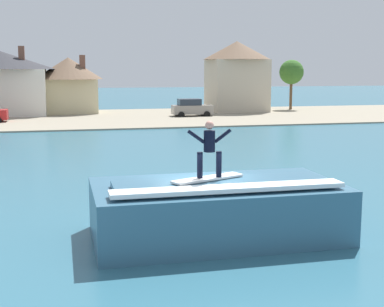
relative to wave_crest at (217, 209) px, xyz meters
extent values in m
plane|color=#2F6479|center=(-0.30, 0.68, -0.83)|extent=(260.00, 260.00, 0.00)
cube|color=#35627C|center=(0.00, 0.03, -0.05)|extent=(7.09, 3.76, 1.57)
cube|color=#35627C|center=(0.00, -0.44, 0.83)|extent=(6.03, 1.69, 0.17)
cube|color=white|center=(0.00, -1.19, 0.87)|extent=(6.39, 0.68, 0.12)
cube|color=white|center=(-0.33, -0.19, 0.96)|extent=(2.26, 1.33, 0.06)
cube|color=black|center=(-0.33, -0.19, 0.99)|extent=(1.92, 0.86, 0.01)
cylinder|color=black|center=(-0.57, -0.21, 1.36)|extent=(0.16, 0.16, 0.73)
cylinder|color=black|center=(-0.02, -0.21, 1.36)|extent=(0.16, 0.16, 0.73)
cylinder|color=black|center=(-0.30, -0.21, 2.02)|extent=(0.32, 0.32, 0.60)
sphere|color=tan|center=(-0.30, -0.21, 2.47)|extent=(0.24, 0.24, 0.24)
cylinder|color=black|center=(-0.68, -0.21, 2.16)|extent=(0.50, 0.10, 0.40)
cylinder|color=black|center=(0.09, -0.21, 2.16)|extent=(0.50, 0.10, 0.40)
cube|color=gray|center=(-0.30, 39.53, -0.77)|extent=(120.00, 21.02, 0.12)
cylinder|color=black|center=(-9.81, 38.14, -0.51)|extent=(0.64, 0.22, 0.64)
cube|color=gray|center=(8.69, 39.19, -0.06)|extent=(4.08, 1.72, 0.90)
cube|color=#262D38|center=(8.38, 39.19, 0.71)|extent=(2.25, 1.55, 0.64)
cylinder|color=black|center=(10.02, 40.10, -0.51)|extent=(0.64, 0.22, 0.64)
cylinder|color=black|center=(10.02, 38.28, -0.51)|extent=(0.64, 0.22, 0.64)
cylinder|color=black|center=(7.36, 40.10, -0.51)|extent=(0.64, 0.22, 0.64)
cylinder|color=black|center=(7.36, 38.28, -0.51)|extent=(0.64, 0.22, 0.64)
cube|color=silver|center=(-10.37, 45.88, 1.59)|extent=(9.17, 8.53, 4.85)
cone|color=#2D2D33|center=(-10.37, 45.88, 4.96)|extent=(11.37, 11.37, 1.89)
cube|color=brown|center=(-8.07, 44.59, 5.46)|extent=(0.60, 0.60, 1.80)
cube|color=beige|center=(15.12, 44.41, 2.12)|extent=(6.13, 5.65, 5.91)
cone|color=brown|center=(15.12, 44.41, 6.09)|extent=(7.60, 7.60, 2.03)
cube|color=beige|center=(-3.40, 46.21, 1.06)|extent=(5.93, 4.76, 3.78)
cone|color=brown|center=(-3.40, 46.21, 4.11)|extent=(7.35, 7.35, 2.32)
cube|color=brown|center=(-1.92, 45.49, 4.61)|extent=(0.60, 0.60, 1.80)
cylinder|color=brown|center=(22.15, 45.26, 0.99)|extent=(0.32, 0.32, 3.65)
sphere|color=#376726|center=(22.15, 45.26, 3.67)|extent=(2.85, 2.85, 2.85)
camera|label=1|loc=(-4.28, -14.69, 4.01)|focal=50.89mm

